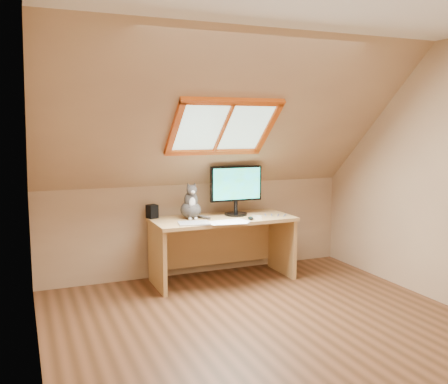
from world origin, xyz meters
name	(u,v)px	position (x,y,z in m)	size (l,w,h in m)	color
ground	(273,330)	(0.00, 0.00, 0.00)	(3.50, 3.50, 0.00)	brown
room_shell	(281,153)	(0.00, -0.09, 1.43)	(3.52, 3.52, 2.41)	tan
desk	(220,236)	(0.13, 1.45, 0.46)	(1.48, 0.65, 0.68)	tan
monitor	(236,187)	(0.32, 1.45, 0.98)	(0.58, 0.24, 0.53)	black
cat	(191,205)	(-0.19, 1.45, 0.82)	(0.23, 0.27, 0.39)	#47423E
desk_speaker	(152,211)	(-0.56, 1.63, 0.75)	(0.10, 0.10, 0.14)	black
graphics_tablet	(194,223)	(-0.25, 1.18, 0.68)	(0.30, 0.22, 0.01)	#B2B2B7
mouse	(251,218)	(0.35, 1.16, 0.69)	(0.06, 0.10, 0.03)	black
papers	(227,222)	(0.08, 1.12, 0.68)	(0.35, 0.30, 0.01)	white
cables	(268,216)	(0.61, 1.26, 0.68)	(0.51, 0.26, 0.01)	silver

